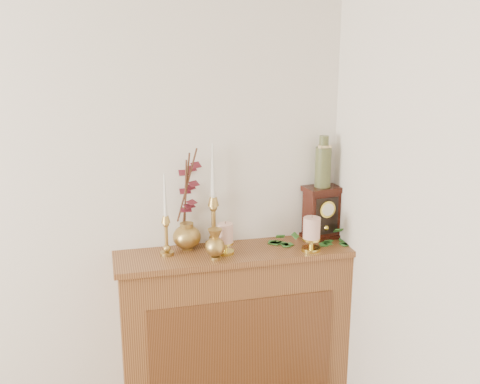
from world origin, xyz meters
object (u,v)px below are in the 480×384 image
object	(u,v)px
candlestick_left	(166,229)
ceramic_vase	(323,164)
candlestick_center	(213,214)
bud_vase	(215,245)
ginger_jar	(188,203)
mantel_clock	(321,213)

from	to	relation	value
candlestick_left	ceramic_vase	xyz separation A→B (m)	(0.85, 0.06, 0.27)
ceramic_vase	candlestick_center	bearing A→B (deg)	179.59
bud_vase	ceramic_vase	distance (m)	0.74
ginger_jar	mantel_clock	size ratio (longest dim) A/B	1.86
ginger_jar	ceramic_vase	size ratio (longest dim) A/B	1.95
candlestick_left	mantel_clock	xyz separation A→B (m)	(0.85, 0.06, 0.00)
candlestick_center	ginger_jar	distance (m)	0.14
ginger_jar	ceramic_vase	world-z (taller)	ceramic_vase
candlestick_left	candlestick_center	xyz separation A→B (m)	(0.26, 0.07, 0.04)
ceramic_vase	bud_vase	bearing A→B (deg)	-163.79
candlestick_center	ceramic_vase	distance (m)	0.64
bud_vase	mantel_clock	world-z (taller)	mantel_clock
candlestick_left	bud_vase	world-z (taller)	candlestick_left
candlestick_left	bud_vase	distance (m)	0.26
ceramic_vase	candlestick_left	bearing A→B (deg)	-175.88
bud_vase	mantel_clock	bearing A→B (deg)	15.98
ginger_jar	ceramic_vase	bearing A→B (deg)	-2.29
ginger_jar	ceramic_vase	xyz separation A→B (m)	(0.73, -0.03, 0.17)
mantel_clock	ginger_jar	bearing A→B (deg)	168.98
ginger_jar	candlestick_center	bearing A→B (deg)	-11.06
candlestick_left	candlestick_center	distance (m)	0.27
candlestick_left	ginger_jar	world-z (taller)	ginger_jar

